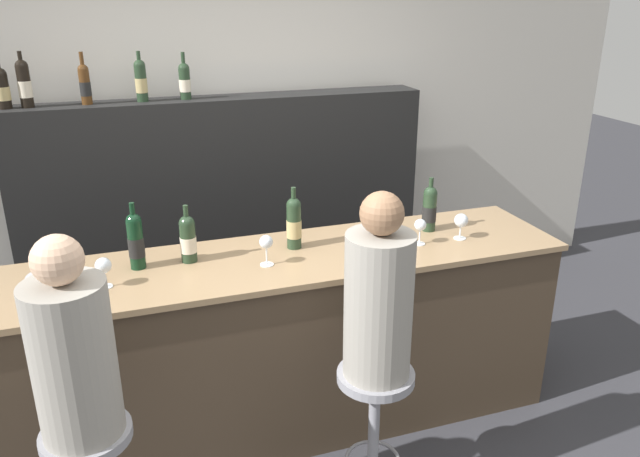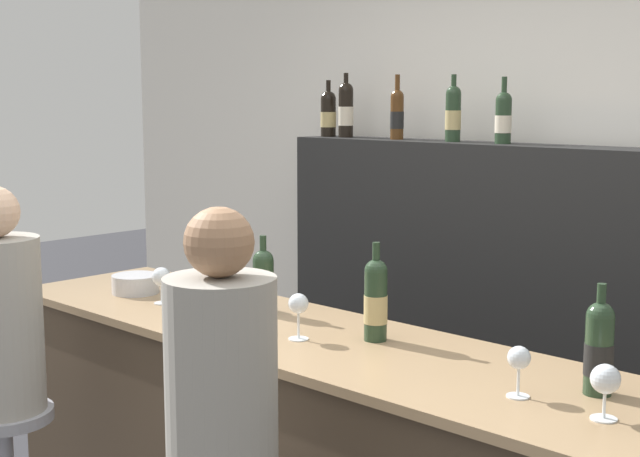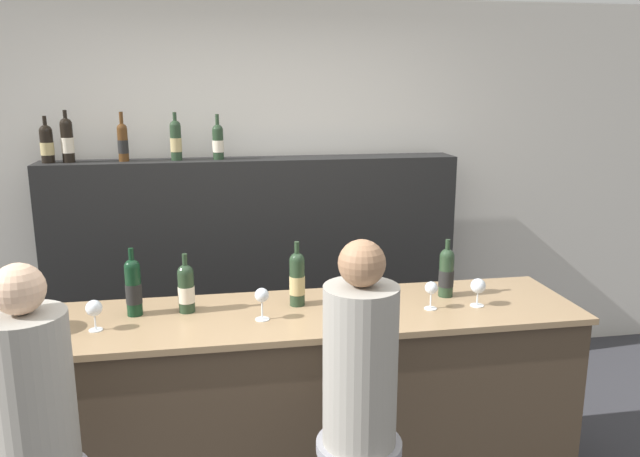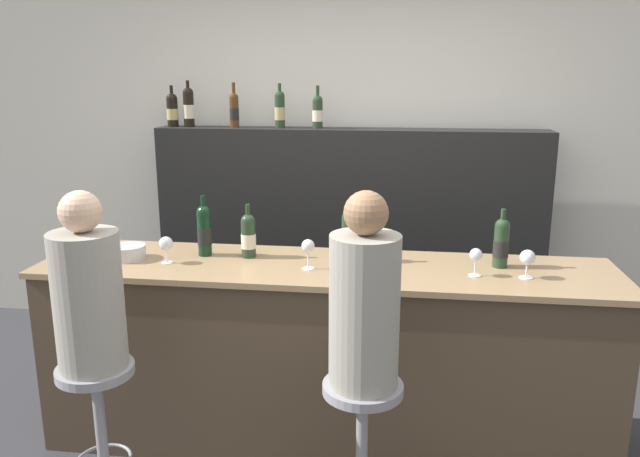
{
  "view_description": "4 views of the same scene",
  "coord_description": "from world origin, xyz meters",
  "px_view_note": "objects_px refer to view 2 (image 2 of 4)",
  "views": [
    {
      "loc": [
        -0.7,
        -2.41,
        2.21
      ],
      "look_at": [
        0.23,
        0.34,
        1.09
      ],
      "focal_mm": 35.0,
      "sensor_mm": 36.0,
      "label": 1
    },
    {
      "loc": [
        1.9,
        -1.73,
        1.76
      ],
      "look_at": [
        -0.02,
        0.29,
        1.35
      ],
      "focal_mm": 50.0,
      "sensor_mm": 36.0,
      "label": 2
    },
    {
      "loc": [
        -0.28,
        -2.45,
        2.04
      ],
      "look_at": [
        0.22,
        0.39,
        1.37
      ],
      "focal_mm": 35.0,
      "sensor_mm": 36.0,
      "label": 3
    },
    {
      "loc": [
        0.39,
        -2.68,
        1.92
      ],
      "look_at": [
        -0.03,
        0.35,
        1.16
      ],
      "focal_mm": 35.0,
      "sensor_mm": 36.0,
      "label": 4
    }
  ],
  "objects_px": {
    "wine_bottle_backbar_1": "(346,110)",
    "wine_bottle_backbar_2": "(397,114)",
    "wine_bottle_counter_0": "(220,267)",
    "wine_bottle_counter_1": "(263,281)",
    "wine_bottle_backbar_3": "(453,113)",
    "metal_bowl": "(136,284)",
    "wine_glass_2": "(519,360)",
    "wine_glass_3": "(605,381)",
    "wine_bottle_counter_2": "(376,299)",
    "wine_bottle_counter_3": "(599,347)",
    "wine_glass_1": "(298,306)",
    "wine_bottle_backbar_4": "(503,117)",
    "wine_glass_0": "(161,278)",
    "wine_bottle_backbar_0": "(328,113)",
    "guest_seated_right": "(221,386)",
    "bar_stool_left": "(6,454)"
  },
  "relations": [
    {
      "from": "wine_bottle_backbar_0",
      "to": "wine_bottle_counter_2",
      "type": "bearing_deg",
      "value": -42.31
    },
    {
      "from": "wine_bottle_counter_3",
      "to": "metal_bowl",
      "type": "xyz_separation_m",
      "value": [
        -1.91,
        -0.12,
        -0.09
      ]
    },
    {
      "from": "bar_stool_left",
      "to": "wine_glass_2",
      "type": "bearing_deg",
      "value": 19.65
    },
    {
      "from": "wine_bottle_counter_0",
      "to": "wine_glass_2",
      "type": "relative_size",
      "value": 2.36
    },
    {
      "from": "wine_glass_2",
      "to": "wine_bottle_backbar_2",
      "type": "bearing_deg",
      "value": 137.46
    },
    {
      "from": "wine_bottle_backbar_4",
      "to": "wine_glass_2",
      "type": "distance_m",
      "value": 1.82
    },
    {
      "from": "wine_glass_3",
      "to": "metal_bowl",
      "type": "distance_m",
      "value": 2.01
    },
    {
      "from": "wine_bottle_backbar_2",
      "to": "metal_bowl",
      "type": "bearing_deg",
      "value": -98.71
    },
    {
      "from": "wine_bottle_backbar_0",
      "to": "wine_bottle_backbar_3",
      "type": "distance_m",
      "value": 0.78
    },
    {
      "from": "wine_bottle_counter_0",
      "to": "wine_bottle_counter_3",
      "type": "distance_m",
      "value": 1.53
    },
    {
      "from": "wine_glass_1",
      "to": "wine_glass_3",
      "type": "xyz_separation_m",
      "value": [
        1.05,
        0.0,
        -0.01
      ]
    },
    {
      "from": "wine_bottle_backbar_0",
      "to": "wine_glass_3",
      "type": "xyz_separation_m",
      "value": [
        2.25,
        -1.43,
        -0.59
      ]
    },
    {
      "from": "wine_bottle_counter_3",
      "to": "wine_glass_3",
      "type": "relative_size",
      "value": 2.14
    },
    {
      "from": "wine_bottle_counter_1",
      "to": "wine_glass_1",
      "type": "xyz_separation_m",
      "value": [
        0.34,
        -0.16,
        -0.01
      ]
    },
    {
      "from": "wine_bottle_counter_3",
      "to": "metal_bowl",
      "type": "relative_size",
      "value": 1.58
    },
    {
      "from": "wine_bottle_counter_0",
      "to": "wine_bottle_counter_1",
      "type": "height_order",
      "value": "wine_bottle_counter_0"
    },
    {
      "from": "wine_bottle_backbar_0",
      "to": "wine_glass_1",
      "type": "height_order",
      "value": "wine_bottle_backbar_0"
    },
    {
      "from": "wine_bottle_counter_2",
      "to": "wine_bottle_backbar_1",
      "type": "height_order",
      "value": "wine_bottle_backbar_1"
    },
    {
      "from": "wine_bottle_backbar_1",
      "to": "wine_bottle_backbar_2",
      "type": "bearing_deg",
      "value": -0.0
    },
    {
      "from": "wine_bottle_counter_3",
      "to": "wine_glass_3",
      "type": "distance_m",
      "value": 0.19
    },
    {
      "from": "wine_glass_0",
      "to": "wine_glass_3",
      "type": "bearing_deg",
      "value": 0.0
    },
    {
      "from": "wine_bottle_backbar_0",
      "to": "guest_seated_right",
      "type": "xyz_separation_m",
      "value": [
        1.52,
        -2.02,
        -0.63
      ]
    },
    {
      "from": "wine_bottle_counter_3",
      "to": "guest_seated_right",
      "type": "xyz_separation_m",
      "value": [
        -0.63,
        -0.76,
        -0.07
      ]
    },
    {
      "from": "wine_bottle_backbar_3",
      "to": "metal_bowl",
      "type": "relative_size",
      "value": 1.63
    },
    {
      "from": "wine_bottle_counter_1",
      "to": "wine_bottle_backbar_3",
      "type": "relative_size",
      "value": 0.93
    },
    {
      "from": "wine_bottle_backbar_2",
      "to": "metal_bowl",
      "type": "height_order",
      "value": "wine_bottle_backbar_2"
    },
    {
      "from": "wine_bottle_counter_3",
      "to": "wine_bottle_backbar_0",
      "type": "bearing_deg",
      "value": 149.56
    },
    {
      "from": "wine_bottle_backbar_1",
      "to": "wine_glass_1",
      "type": "distance_m",
      "value": 1.89
    },
    {
      "from": "wine_bottle_counter_0",
      "to": "wine_bottle_backbar_3",
      "type": "relative_size",
      "value": 1.06
    },
    {
      "from": "wine_bottle_counter_1",
      "to": "metal_bowl",
      "type": "xyz_separation_m",
      "value": [
        -0.62,
        -0.12,
        -0.08
      ]
    },
    {
      "from": "wine_bottle_counter_2",
      "to": "wine_bottle_counter_3",
      "type": "height_order",
      "value": "wine_bottle_counter_2"
    },
    {
      "from": "wine_bottle_counter_3",
      "to": "wine_bottle_backbar_4",
      "type": "height_order",
      "value": "wine_bottle_backbar_4"
    },
    {
      "from": "wine_glass_3",
      "to": "wine_bottle_counter_1",
      "type": "bearing_deg",
      "value": 173.25
    },
    {
      "from": "wine_bottle_backbar_4",
      "to": "wine_bottle_counter_2",
      "type": "bearing_deg",
      "value": -75.02
    },
    {
      "from": "wine_bottle_backbar_4",
      "to": "guest_seated_right",
      "type": "distance_m",
      "value": 2.17
    },
    {
      "from": "wine_bottle_counter_0",
      "to": "wine_bottle_counter_3",
      "type": "height_order",
      "value": "wine_bottle_counter_0"
    },
    {
      "from": "wine_bottle_backbar_1",
      "to": "bar_stool_left",
      "type": "xyz_separation_m",
      "value": [
        0.23,
        -2.02,
        -1.17
      ]
    },
    {
      "from": "wine_bottle_counter_0",
      "to": "wine_glass_2",
      "type": "height_order",
      "value": "wine_bottle_counter_0"
    },
    {
      "from": "wine_glass_0",
      "to": "metal_bowl",
      "type": "bearing_deg",
      "value": 169.73
    },
    {
      "from": "guest_seated_right",
      "to": "wine_bottle_counter_3",
      "type": "bearing_deg",
      "value": 50.24
    },
    {
      "from": "wine_bottle_counter_2",
      "to": "wine_glass_2",
      "type": "relative_size",
      "value": 2.34
    },
    {
      "from": "wine_glass_0",
      "to": "wine_glass_1",
      "type": "xyz_separation_m",
      "value": [
        0.73,
        0.0,
        0.01
      ]
    },
    {
      "from": "wine_glass_2",
      "to": "metal_bowl",
      "type": "bearing_deg",
      "value": 178.66
    },
    {
      "from": "wine_bottle_counter_1",
      "to": "wine_bottle_backbar_0",
      "type": "bearing_deg",
      "value": 124.26
    },
    {
      "from": "wine_bottle_backbar_3",
      "to": "wine_glass_0",
      "type": "relative_size",
      "value": 2.19
    },
    {
      "from": "wine_bottle_counter_3",
      "to": "wine_glass_1",
      "type": "height_order",
      "value": "wine_bottle_counter_3"
    },
    {
      "from": "wine_glass_1",
      "to": "metal_bowl",
      "type": "xyz_separation_m",
      "value": [
        -0.96,
        0.04,
        -0.07
      ]
    },
    {
      "from": "wine_bottle_counter_1",
      "to": "wine_glass_0",
      "type": "distance_m",
      "value": 0.42
    },
    {
      "from": "wine_glass_0",
      "to": "wine_bottle_counter_2",
      "type": "bearing_deg",
      "value": 10.17
    },
    {
      "from": "wine_glass_0",
      "to": "wine_glass_2",
      "type": "distance_m",
      "value": 1.54
    }
  ]
}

